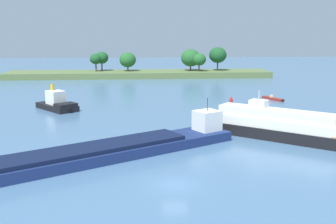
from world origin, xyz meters
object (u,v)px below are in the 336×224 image
Objects in this scene: channel_buoy_red at (231,101)px; white_riverboat at (278,126)px; tugboat at (57,103)px; cargo_barge at (89,154)px; small_motorboat at (273,99)px.

white_riverboat is at bearing -89.23° from channel_buoy_red.
tugboat is 5.40× the size of channel_buoy_red.
cargo_barge is 3.81× the size of tugboat.
white_riverboat is at bearing 18.02° from cargo_barge.
white_riverboat is 26.94m from cargo_barge.
small_motorboat is 54.38m from cargo_barge.
cargo_barge reaches higher than channel_buoy_red.
cargo_barge is at bearing -73.27° from tugboat.
cargo_barge is 43.51m from channel_buoy_red.
tugboat is 35.17m from channel_buoy_red.
channel_buoy_red is at bearing 54.54° from cargo_barge.
tugboat is at bearing 145.53° from white_riverboat.
cargo_barge reaches higher than small_motorboat.
cargo_barge is (-36.03, -40.73, 0.66)m from small_motorboat.
white_riverboat is 27.13m from channel_buoy_red.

